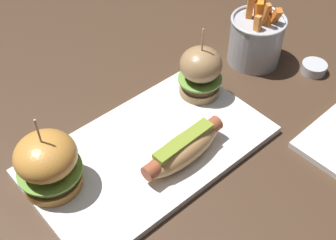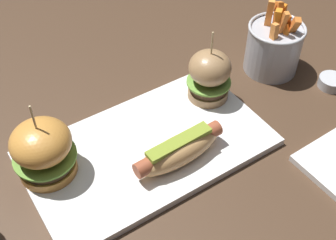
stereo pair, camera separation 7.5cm
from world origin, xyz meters
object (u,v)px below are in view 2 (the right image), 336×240
platter_main (148,148)px  sauce_ramekin (331,82)px  slider_left (43,150)px  hot_dog (179,150)px  fries_bucket (274,46)px  slider_right (209,75)px

platter_main → sauce_ramekin: 0.40m
platter_main → slider_left: slider_left is taller
sauce_ramekin → hot_dog: bearing=-179.8°
hot_dog → fries_bucket: fries_bucket is taller
hot_dog → slider_left: 0.21m
hot_dog → slider_right: bearing=36.9°
sauce_ramekin → fries_bucket: bearing=119.6°
slider_right → fries_bucket: size_ratio=0.97×
sauce_ramekin → platter_main: bearing=172.3°
slider_left → sauce_ramekin: slider_left is taller
platter_main → slider_left: 0.18m
slider_left → sauce_ramekin: bearing=-9.9°
slider_right → sauce_ramekin: 0.26m
platter_main → sauce_ramekin: (0.40, -0.05, 0.00)m
slider_left → hot_dog: bearing=-27.5°
platter_main → sauce_ramekin: size_ratio=8.08×
hot_dog → fries_bucket: 0.33m
hot_dog → sauce_ramekin: (0.37, 0.00, -0.03)m
fries_bucket → sauce_ramekin: bearing=-60.4°
fries_bucket → sauce_ramekin: fries_bucket is taller
hot_dog → slider_left: bearing=152.5°
platter_main → slider_left: bearing=165.0°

